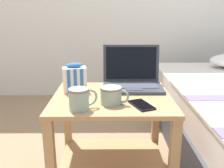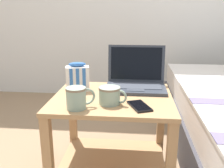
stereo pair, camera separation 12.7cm
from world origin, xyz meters
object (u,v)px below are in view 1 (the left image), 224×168
at_px(snack_bag, 75,78).
at_px(cell_phone, 141,105).
at_px(mug_front_right, 80,98).
at_px(mug_front_left, 112,95).
at_px(laptop, 132,79).

xyz_separation_m(snack_bag, cell_phone, (0.35, -0.23, -0.07)).
relative_size(mug_front_right, cell_phone, 0.81).
relative_size(mug_front_left, cell_phone, 0.86).
relative_size(laptop, snack_bag, 2.09).
bearing_deg(laptop, snack_bag, -165.85).
relative_size(snack_bag, cell_phone, 1.01).
distance_m(mug_front_left, snack_bag, 0.29).
distance_m(snack_bag, cell_phone, 0.42).
bearing_deg(snack_bag, mug_front_left, -44.21).
distance_m(laptop, mug_front_left, 0.31).
xyz_separation_m(mug_front_left, cell_phone, (0.14, -0.03, -0.04)).
xyz_separation_m(laptop, cell_phone, (0.02, -0.31, -0.04)).
height_order(mug_front_right, cell_phone, mug_front_right).
xyz_separation_m(mug_front_left, mug_front_right, (-0.15, -0.08, 0.01)).
distance_m(mug_front_right, snack_bag, 0.28).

